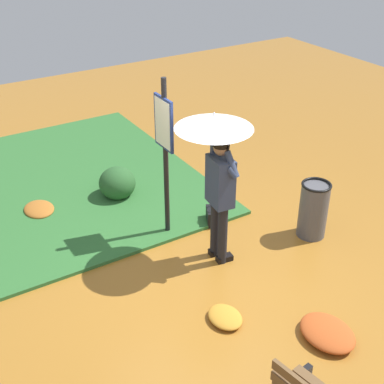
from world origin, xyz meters
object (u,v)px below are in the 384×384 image
(info_sign_post, at_px, (165,141))
(handbag, at_px, (212,216))
(person_with_umbrella, at_px, (217,152))
(trash_bin, at_px, (313,210))

(info_sign_post, height_order, handbag, info_sign_post)
(person_with_umbrella, distance_m, info_sign_post, 0.86)
(info_sign_post, relative_size, handbag, 6.22)
(person_with_umbrella, relative_size, info_sign_post, 0.89)
(handbag, xyz_separation_m, trash_bin, (-0.99, -1.04, 0.29))
(info_sign_post, height_order, trash_bin, info_sign_post)
(person_with_umbrella, height_order, handbag, person_with_umbrella)
(person_with_umbrella, height_order, info_sign_post, info_sign_post)
(info_sign_post, distance_m, handbag, 1.49)
(trash_bin, bearing_deg, handbag, 46.43)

